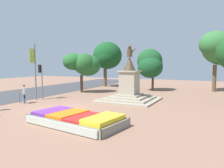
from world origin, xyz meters
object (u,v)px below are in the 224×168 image
Objects in this scene: pedestrian_with_handbag at (24,93)px; kerb_bollard_mid_b at (19,97)px; statue_monument at (129,89)px; banner_pole at (35,70)px; flower_planter at (76,119)px; traffic_light_mid_block at (41,75)px.

pedestrian_with_handbag reaches higher than kerb_bollard_mid_b.
banner_pole is at bearing -156.00° from statue_monument.
banner_pole is at bearing 148.17° from flower_planter.
statue_monument is 9.37m from banner_pole.
kerb_bollard_mid_b is at bearing -94.02° from traffic_light_mid_block.
kerb_bollard_mid_b is at bearing 158.02° from flower_planter.
kerb_bollard_mid_b is (-0.18, -2.58, -1.94)m from traffic_light_mid_block.
flower_planter is 10.86m from traffic_light_mid_block.
flower_planter is 6.42× the size of kerb_bollard_mid_b.
banner_pole is at bearing 104.31° from pedestrian_with_handbag.
banner_pole is 3.06m from kerb_bollard_mid_b.
pedestrian_with_handbag is at bearing -80.18° from traffic_light_mid_block.
statue_monument is 8.99m from traffic_light_mid_block.
banner_pole is 2.73m from pedestrian_with_handbag.
pedestrian_with_handbag is (0.46, -1.82, -1.98)m from banner_pole.
banner_pole is (-8.70, 5.40, 2.64)m from flower_planter.
banner_pole is (-8.40, -3.74, 1.82)m from statue_monument.
kerb_bollard_mid_b is (-8.87, 3.58, 0.19)m from flower_planter.
kerb_bollard_mid_b is (-8.56, -5.56, -0.63)m from statue_monument.
statue_monument reaches higher than traffic_light_mid_block.
statue_monument reaches higher than flower_planter.
flower_planter is 10.58m from banner_pole.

